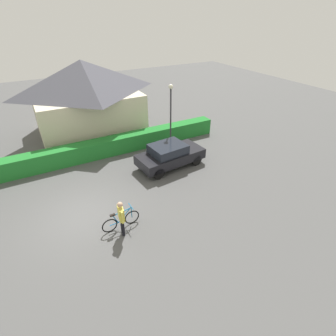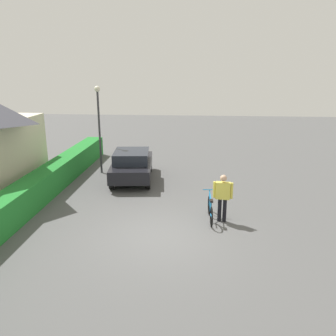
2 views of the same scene
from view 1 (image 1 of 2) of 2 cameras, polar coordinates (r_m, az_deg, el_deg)
ground_plane at (r=12.79m, az=-18.09°, el=-9.69°), size 60.00×60.00×0.00m
hedge_row at (r=16.78m, az=-22.29°, el=2.17°), size 21.19×0.90×1.08m
house_distant at (r=20.14m, az=-17.39°, el=14.39°), size 7.30×6.07×5.18m
parked_car_near at (r=15.35m, az=0.39°, el=2.89°), size 4.10×2.16×1.43m
bicycle at (r=11.52m, az=-10.16°, el=-11.18°), size 1.69×0.50×0.95m
person_rider at (r=10.82m, az=-10.11°, el=-10.22°), size 0.27×0.67×1.67m
street_lamp at (r=16.42m, az=0.59°, el=12.54°), size 0.28×0.28×4.30m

